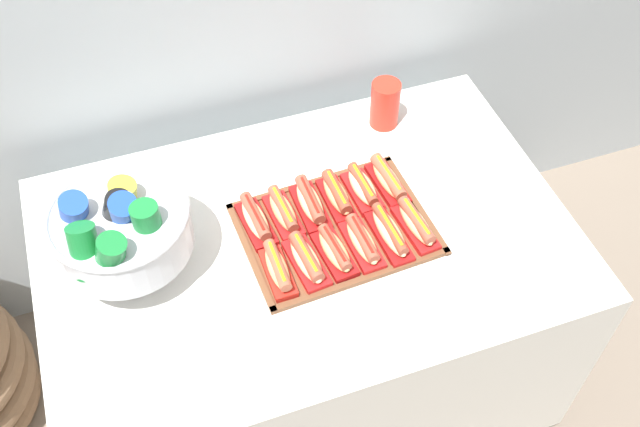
# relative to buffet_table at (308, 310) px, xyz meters

# --- Properties ---
(ground_plane) EXTENTS (10.00, 10.00, 0.00)m
(ground_plane) POSITION_rel_buffet_table_xyz_m (0.00, 0.00, -0.39)
(ground_plane) COLOR #7A6B5B
(buffet_table) EXTENTS (1.37, 0.89, 0.74)m
(buffet_table) POSITION_rel_buffet_table_xyz_m (0.00, 0.00, 0.00)
(buffet_table) COLOR white
(buffet_table) RESTS_ON ground_plane
(serving_tray) EXTENTS (0.50, 0.38, 0.01)m
(serving_tray) POSITION_rel_buffet_table_xyz_m (0.08, -0.01, 0.36)
(serving_tray) COLOR brown
(serving_tray) RESTS_ON buffet_table
(hot_dog_0) EXTENTS (0.06, 0.15, 0.06)m
(hot_dog_0) POSITION_rel_buffet_table_xyz_m (-0.10, -0.10, 0.39)
(hot_dog_0) COLOR red
(hot_dog_0) RESTS_ON serving_tray
(hot_dog_1) EXTENTS (0.08, 0.17, 0.06)m
(hot_dog_1) POSITION_rel_buffet_table_xyz_m (-0.03, -0.10, 0.39)
(hot_dog_1) COLOR red
(hot_dog_1) RESTS_ON serving_tray
(hot_dog_2) EXTENTS (0.08, 0.16, 0.06)m
(hot_dog_2) POSITION_rel_buffet_table_xyz_m (0.05, -0.09, 0.39)
(hot_dog_2) COLOR #B21414
(hot_dog_2) RESTS_ON serving_tray
(hot_dog_3) EXTENTS (0.07, 0.17, 0.06)m
(hot_dog_3) POSITION_rel_buffet_table_xyz_m (0.12, -0.09, 0.39)
(hot_dog_3) COLOR red
(hot_dog_3) RESTS_ON serving_tray
(hot_dog_4) EXTENTS (0.07, 0.19, 0.06)m
(hot_dog_4) POSITION_rel_buffet_table_xyz_m (0.20, -0.08, 0.39)
(hot_dog_4) COLOR #B21414
(hot_dog_4) RESTS_ON serving_tray
(hot_dog_5) EXTENTS (0.07, 0.17, 0.06)m
(hot_dog_5) POSITION_rel_buffet_table_xyz_m (0.27, -0.08, 0.39)
(hot_dog_5) COLOR red
(hot_dog_5) RESTS_ON serving_tray
(hot_dog_6) EXTENTS (0.08, 0.17, 0.06)m
(hot_dog_6) POSITION_rel_buffet_table_xyz_m (-0.11, 0.07, 0.39)
(hot_dog_6) COLOR #B21414
(hot_dog_6) RESTS_ON serving_tray
(hot_dog_7) EXTENTS (0.07, 0.16, 0.06)m
(hot_dog_7) POSITION_rel_buffet_table_xyz_m (-0.04, 0.07, 0.39)
(hot_dog_7) COLOR red
(hot_dog_7) RESTS_ON serving_tray
(hot_dog_8) EXTENTS (0.07, 0.17, 0.06)m
(hot_dog_8) POSITION_rel_buffet_table_xyz_m (0.04, 0.07, 0.39)
(hot_dog_8) COLOR #B21414
(hot_dog_8) RESTS_ON serving_tray
(hot_dog_9) EXTENTS (0.07, 0.16, 0.06)m
(hot_dog_9) POSITION_rel_buffet_table_xyz_m (0.11, 0.08, 0.39)
(hot_dog_9) COLOR #B21414
(hot_dog_9) RESTS_ON serving_tray
(hot_dog_10) EXTENTS (0.07, 0.15, 0.06)m
(hot_dog_10) POSITION_rel_buffet_table_xyz_m (0.19, 0.08, 0.39)
(hot_dog_10) COLOR red
(hot_dog_10) RESTS_ON serving_tray
(hot_dog_11) EXTENTS (0.07, 0.17, 0.06)m
(hot_dog_11) POSITION_rel_buffet_table_xyz_m (0.26, 0.08, 0.39)
(hot_dog_11) COLOR #B21414
(hot_dog_11) RESTS_ON serving_tray
(punch_bowl) EXTENTS (0.34, 0.34, 0.26)m
(punch_bowl) POSITION_rel_buffet_table_xyz_m (-0.44, 0.05, 0.50)
(punch_bowl) COLOR silver
(punch_bowl) RESTS_ON buffet_table
(cup_stack) EXTENTS (0.08, 0.08, 0.15)m
(cup_stack) POSITION_rel_buffet_table_xyz_m (0.35, 0.33, 0.42)
(cup_stack) COLOR red
(cup_stack) RESTS_ON buffet_table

